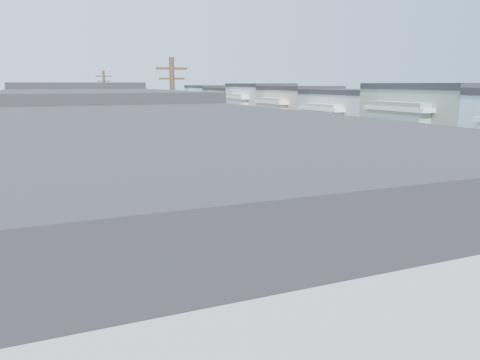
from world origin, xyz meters
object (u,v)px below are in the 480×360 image
object	(u,v)px
tree_e	(101,121)
parked_left_b	(286,311)
tree_a	(370,268)
parked_left_d	(158,194)
parked_right_d	(212,158)
tree_b	(210,167)
lead_sedan	(218,172)
parked_right_b	(404,238)
tree_d	(122,130)
tree_far_r	(218,129)
utility_pole_near	(174,156)
parked_right_c	(250,174)
utility_pole_far	(106,121)
tree_c	(156,155)
parked_left_c	(211,243)
fedex_truck	(259,183)

from	to	relation	value
tree_e	parked_left_b	bearing A→B (deg)	-87.99
tree_a	parked_left_d	world-z (taller)	tree_a
tree_a	parked_right_d	bearing A→B (deg)	74.82
parked_left_d	tree_b	bearing A→B (deg)	-99.20
lead_sedan	parked_right_b	xyz separation A→B (m)	(2.36, -22.27, 0.06)
tree_d	tree_far_r	xyz separation A→B (m)	(13.20, 12.56, -1.49)
utility_pole_near	parked_right_c	world-z (taller)	utility_pole_near
utility_pole_far	parked_left_d	world-z (taller)	utility_pole_far
tree_far_r	utility_pole_far	size ratio (longest dim) A/B	0.51
tree_c	parked_left_b	xyz separation A→B (m)	(1.40, -13.91, -3.97)
tree_d	lead_sedan	size ratio (longest dim) A/B	1.97
tree_d	parked_left_c	size ratio (longest dim) A/B	1.72
tree_d	parked_left_c	world-z (taller)	tree_d
utility_pole_far	parked_right_d	bearing A→B (deg)	-3.00
parked_right_c	tree_e	bearing A→B (deg)	127.74
utility_pole_far	lead_sedan	size ratio (longest dim) A/B	2.66
utility_pole_far	parked_left_c	world-z (taller)	utility_pole_far
parked_right_c	parked_left_c	bearing A→B (deg)	-118.98
tree_d	parked_left_b	xyz separation A→B (m)	(1.40, -25.80, -4.39)
utility_pole_far	parked_right_b	bearing A→B (deg)	-70.15
parked_left_c	tree_d	bearing A→B (deg)	94.77
parked_right_b	tree_far_r	bearing A→B (deg)	83.63
tree_far_r	parked_right_c	xyz separation A→B (m)	(-2.00, -13.69, -2.92)
fedex_truck	parked_left_c	xyz separation A→B (m)	(-6.68, -8.15, -1.01)
parked_left_c	parked_right_d	xyz separation A→B (m)	(9.80, 27.06, -0.10)
tree_d	tree_e	xyz separation A→B (m)	(0.00, 14.19, -0.21)
utility_pole_near	lead_sedan	world-z (taller)	utility_pole_near
tree_a	tree_e	bearing A→B (deg)	90.00
tree_far_r	fedex_truck	xyz separation A→B (m)	(-5.11, -22.16, -1.82)
tree_c	parked_right_c	distance (m)	16.04
tree_b	parked_left_d	distance (m)	16.48
parked_left_d	parked_right_d	bearing A→B (deg)	53.24
tree_a	tree_far_r	world-z (taller)	tree_a
utility_pole_far	parked_left_d	distance (m)	16.54
tree_a	utility_pole_near	bearing A→B (deg)	89.99
tree_c	parked_left_d	bearing A→B (deg)	76.68
parked_left_b	parked_right_d	xyz separation A→B (m)	(9.80, 35.12, -0.04)
parked_left_c	parked_right_c	size ratio (longest dim) A/B	1.02
parked_right_b	utility_pole_far	bearing A→B (deg)	106.86
tree_a	parked_right_b	size ratio (longest dim) A/B	1.71
tree_d	tree_b	bearing A→B (deg)	-90.00
tree_a	utility_pole_far	world-z (taller)	utility_pole_far
tree_b	utility_pole_far	xyz separation A→B (m)	(0.00, 31.59, -0.33)
utility_pole_far	parked_left_b	distance (m)	36.02
parked_left_d	utility_pole_near	bearing A→B (deg)	-101.98
tree_c	tree_e	bearing A→B (deg)	90.00
tree_e	parked_left_d	size ratio (longest dim) A/B	1.59
tree_d	utility_pole_near	bearing A→B (deg)	-89.99
parked_left_c	tree_e	bearing A→B (deg)	92.77
tree_e	parked_left_c	bearing A→B (deg)	-87.49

